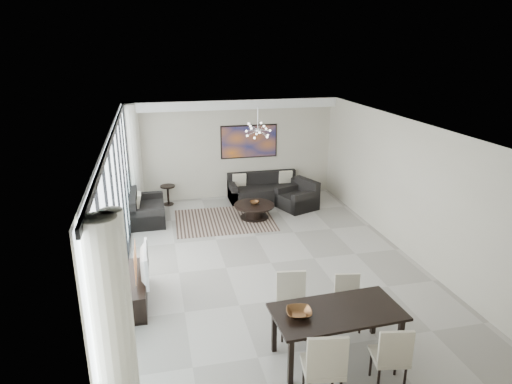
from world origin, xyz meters
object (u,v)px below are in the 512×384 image
object	(u,v)px
coffee_table	(254,210)
sofa_main	(264,190)
television	(141,264)
dining_table	(337,316)
tv_console	(134,290)

from	to	relation	value
coffee_table	sofa_main	xyz separation A→B (m)	(0.63, 1.46, 0.04)
coffee_table	television	world-z (taller)	television
dining_table	television	bearing A→B (deg)	142.35
dining_table	sofa_main	bearing A→B (deg)	84.40
tv_console	dining_table	bearing A→B (deg)	-37.07
coffee_table	television	bearing A→B (deg)	-128.36
coffee_table	sofa_main	world-z (taller)	sofa_main
dining_table	tv_console	bearing A→B (deg)	142.93
coffee_table	sofa_main	bearing A→B (deg)	66.78
television	dining_table	distance (m)	3.48
coffee_table	television	distance (m)	4.60
sofa_main	dining_table	world-z (taller)	dining_table
sofa_main	coffee_table	bearing A→B (deg)	-113.22
sofa_main	dining_table	size ratio (longest dim) A/B	1.09
coffee_table	tv_console	xyz separation A→B (m)	(-2.99, -3.50, 0.03)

